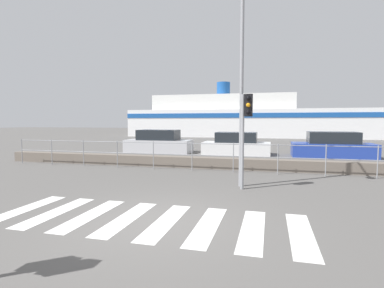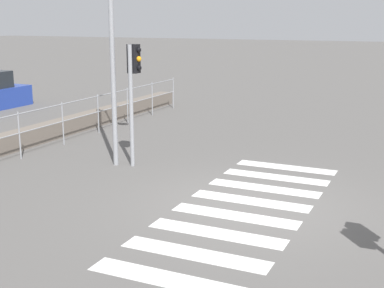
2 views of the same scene
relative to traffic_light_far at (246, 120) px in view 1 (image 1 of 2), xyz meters
The scene contains 10 objects.
ground_plane 4.38m from the traffic_light_far, 114.93° to the right, with size 160.00×160.00×0.00m, color #565451.
crosswalk 4.47m from the traffic_light_far, 117.86° to the right, with size 6.75×2.40×0.01m.
seawall 4.59m from the traffic_light_far, 112.67° to the left, with size 21.55×0.55×0.48m.
harbor_fence 3.64m from the traffic_light_far, 118.40° to the left, with size 19.43×0.04×1.23m.
traffic_light_far is the anchor object (origin of this frame).
streetlamp 2.07m from the traffic_light_far, 131.38° to the left, with size 0.32×1.28×6.88m.
ferry_boat 32.13m from the traffic_light_far, 94.32° to the left, with size 33.50×7.14×7.43m.
parked_car_silver 11.93m from the traffic_light_far, 124.10° to the left, with size 4.49×1.72×1.53m.
parked_car_white 10.01m from the traffic_light_far, 97.85° to the left, with size 4.22×1.86×1.41m.
parked_car_blue 10.80m from the traffic_light_far, 66.39° to the left, with size 4.57×1.88×1.49m.
Camera 1 is at (2.33, -5.83, 2.12)m, focal length 28.00 mm.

